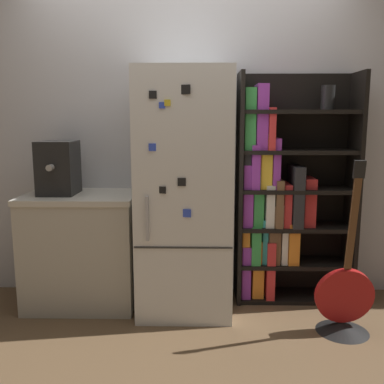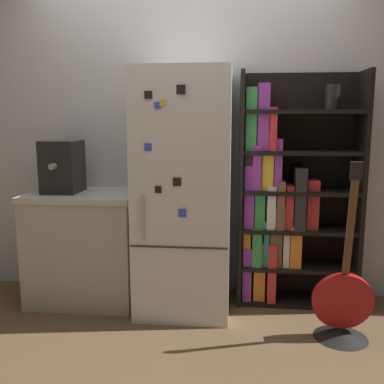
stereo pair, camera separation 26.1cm
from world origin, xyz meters
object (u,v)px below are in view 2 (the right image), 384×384
object	(u,v)px
bookshelf	(282,200)
guitar	(342,314)
refrigerator	(184,193)
espresso_machine	(62,166)

from	to	relation	value
bookshelf	guitar	size ratio (longest dim) A/B	1.50
refrigerator	bookshelf	size ratio (longest dim) A/B	1.00
bookshelf	espresso_machine	size ratio (longest dim) A/B	4.45
refrigerator	espresso_machine	world-z (taller)	refrigerator
refrigerator	guitar	bearing A→B (deg)	-19.91
espresso_machine	guitar	xyz separation A→B (m)	(2.02, -0.44, -0.89)
refrigerator	guitar	world-z (taller)	refrigerator
bookshelf	espresso_machine	world-z (taller)	bookshelf
refrigerator	guitar	distance (m)	1.35
guitar	refrigerator	bearing A→B (deg)	160.09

